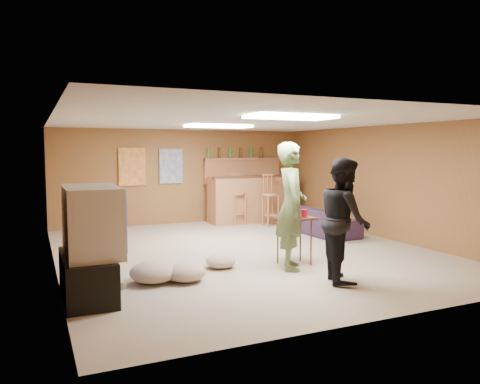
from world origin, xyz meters
name	(u,v)px	position (x,y,z in m)	size (l,w,h in m)	color
ground	(245,251)	(0.00, 0.00, 0.00)	(7.00, 7.00, 0.00)	tan
ceiling	(245,121)	(0.00, 0.00, 2.20)	(6.00, 7.00, 0.02)	silver
wall_back	(183,177)	(0.00, 3.50, 1.10)	(6.00, 0.02, 2.20)	brown
wall_front	(391,212)	(0.00, -3.50, 1.10)	(6.00, 0.02, 2.20)	brown
wall_left	(53,194)	(-3.00, 0.00, 1.10)	(0.02, 7.00, 2.20)	brown
wall_right	(385,182)	(3.00, 0.00, 1.10)	(0.02, 7.00, 2.20)	brown
tv_stand	(87,276)	(-2.72, -1.50, 0.25)	(0.55, 1.30, 0.50)	black
dvd_box	(107,282)	(-2.50, -1.50, 0.15)	(0.35, 0.50, 0.08)	#B2B2B7
tv_body	(92,221)	(-2.65, -1.50, 0.90)	(0.60, 1.10, 0.80)	#B2B2B7
tv_screen	(119,219)	(-2.34, -1.50, 0.90)	(0.02, 0.95, 0.65)	navy
bar_counter	(250,199)	(1.50, 2.95, 0.55)	(2.00, 0.60, 1.10)	#9C5E38
bar_lip	(255,177)	(1.50, 2.70, 1.10)	(2.10, 0.12, 0.05)	#442315
bar_shelf	(243,159)	(1.50, 3.40, 1.50)	(2.00, 0.18, 0.05)	#9C5E38
bar_backing	(242,171)	(1.50, 3.42, 1.20)	(2.00, 0.14, 0.60)	#9C5E38
poster_left	(132,167)	(-1.20, 3.46, 1.35)	(0.60, 0.03, 0.85)	#BF3F26
poster_right	(171,166)	(-0.30, 3.46, 1.35)	(0.55, 0.03, 0.80)	#334C99
folding_chair_stack	(97,209)	(-2.00, 3.30, 0.45)	(0.50, 0.14, 0.90)	#AD1F26
ceiling_panel_front	(291,117)	(0.00, -1.50, 2.17)	(1.20, 0.60, 0.04)	white
ceiling_panel_back	(218,126)	(0.00, 1.20, 2.17)	(1.20, 0.60, 0.04)	white
person_olive	(291,206)	(0.13, -1.32, 0.92)	(0.67, 0.44, 1.83)	#5B6D3F
person_black	(344,220)	(0.44, -2.16, 0.81)	(0.79, 0.62, 1.63)	black
sofa	(320,220)	(2.14, 0.95, 0.28)	(1.89, 0.74, 0.55)	black
tray_table	(294,241)	(0.30, -1.13, 0.36)	(0.56, 0.44, 0.72)	#442315
cup_red_near	(287,213)	(0.18, -1.09, 0.78)	(0.08, 0.08, 0.11)	red
cup_red_far	(304,213)	(0.40, -1.24, 0.78)	(0.09, 0.09, 0.12)	red
cup_blue	(298,212)	(0.42, -1.02, 0.78)	(0.08, 0.08, 0.11)	navy
bar_stool_left	(238,199)	(1.08, 2.72, 0.60)	(0.38, 0.38, 1.20)	#9C5E38
bar_stool_right	(271,197)	(1.69, 2.26, 0.65)	(0.41, 0.41, 1.30)	#9C5E38
cushion_near_tv	(153,272)	(-1.87, -1.22, 0.14)	(0.61, 0.61, 0.27)	tan
cushion_mid	(221,261)	(-0.79, -0.87, 0.10)	(0.44, 0.44, 0.20)	tan
cushion_far	(186,272)	(-1.47, -1.34, 0.12)	(0.53, 0.53, 0.24)	tan
bottle_row	(235,153)	(1.30, 3.38, 1.65)	(1.48, 0.08, 0.26)	#3F7233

